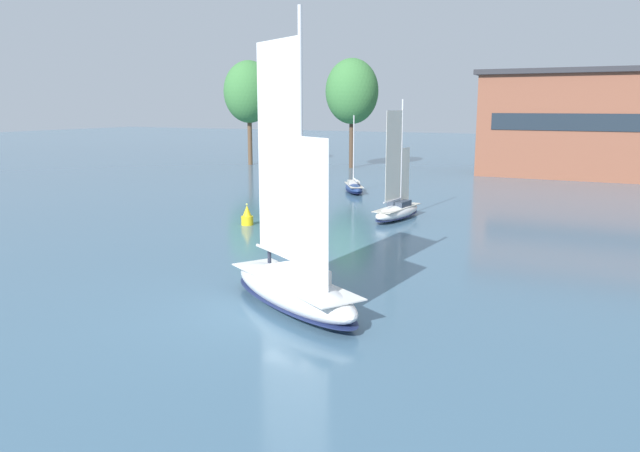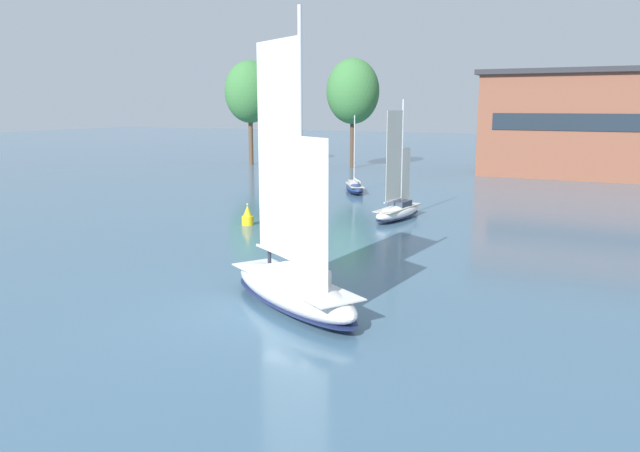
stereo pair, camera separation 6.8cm
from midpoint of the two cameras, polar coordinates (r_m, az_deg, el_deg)
ground_plane at (r=31.36m, az=-2.43°, el=-7.41°), size 400.00×400.00×0.00m
tree_shore_left at (r=106.67m, az=-6.41°, el=12.07°), size 8.37×8.37×17.23m
tree_shore_center at (r=100.52m, az=3.04°, el=12.17°), size 8.35×8.35×17.18m
sailboat_main at (r=31.02m, az=-2.43°, el=-5.45°), size 10.43×7.81×14.28m
sailboat_moored_mid_channel at (r=72.27m, az=3.21°, el=3.57°), size 4.89×6.36×8.79m
sailboat_moored_far_slip at (r=55.56m, az=7.17°, el=1.53°), size 2.79×7.73×10.41m
channel_buoy at (r=52.64m, az=-6.60°, el=0.87°), size 1.01×1.01×1.84m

